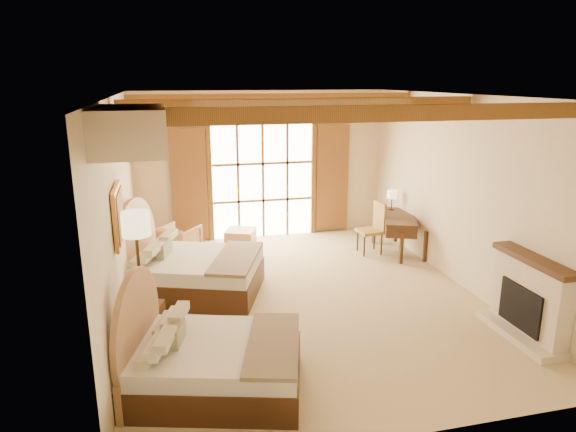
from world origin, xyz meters
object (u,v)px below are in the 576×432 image
object	(u,v)px
nightstand	(142,327)
desk	(399,233)
bed_far	(185,270)
armchair	(179,241)
bed_near	(204,360)

from	to	relation	value
nightstand	desk	xyz separation A→B (m)	(4.97, 2.79, 0.11)
bed_far	armchair	size ratio (longest dim) A/B	3.66
desk	bed_near	bearing A→B (deg)	-115.49
nightstand	armchair	size ratio (longest dim) A/B	0.84
bed_far	desk	bearing A→B (deg)	34.65
bed_near	desk	world-z (taller)	bed_near
bed_far	armchair	distance (m)	1.86
bed_far	armchair	world-z (taller)	bed_far
bed_near	nightstand	bearing A→B (deg)	137.73
bed_near	bed_far	distance (m)	2.82
bed_far	armchair	xyz separation A→B (m)	(-0.03, 1.86, -0.09)
bed_near	desk	size ratio (longest dim) A/B	1.46
nightstand	desk	size ratio (longest dim) A/B	0.39
armchair	desk	world-z (taller)	desk
nightstand	armchair	xyz separation A→B (m)	(0.60, 3.53, 0.03)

